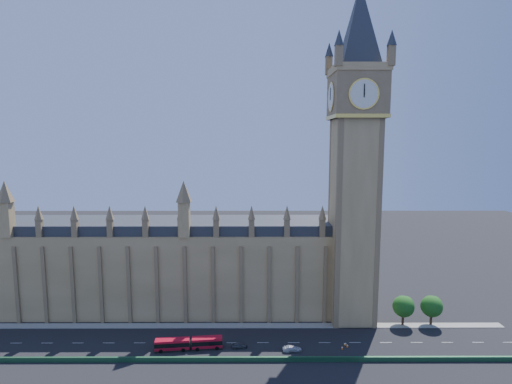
{
  "coord_description": "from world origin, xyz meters",
  "views": [
    {
      "loc": [
        9.88,
        -97.76,
        51.73
      ],
      "look_at": [
        10.24,
        10.0,
        38.19
      ],
      "focal_mm": 28.0,
      "sensor_mm": 36.0,
      "label": 1
    }
  ],
  "objects_px": {
    "car_grey": "(239,345)",
    "car_silver": "(291,349)",
    "red_bus": "(189,344)",
    "car_white": "(293,349)"
  },
  "relations": [
    {
      "from": "car_grey",
      "to": "car_silver",
      "type": "distance_m",
      "value": 13.14
    },
    {
      "from": "red_bus",
      "to": "car_silver",
      "type": "xyz_separation_m",
      "value": [
        25.6,
        -1.18,
        -0.82
      ]
    },
    {
      "from": "car_silver",
      "to": "car_white",
      "type": "height_order",
      "value": "car_silver"
    },
    {
      "from": "car_silver",
      "to": "car_white",
      "type": "bearing_deg",
      "value": -86.65
    },
    {
      "from": "car_grey",
      "to": "car_white",
      "type": "bearing_deg",
      "value": -100.76
    },
    {
      "from": "car_grey",
      "to": "car_white",
      "type": "height_order",
      "value": "car_grey"
    },
    {
      "from": "red_bus",
      "to": "car_grey",
      "type": "xyz_separation_m",
      "value": [
        12.59,
        0.64,
        -0.85
      ]
    },
    {
      "from": "red_bus",
      "to": "car_grey",
      "type": "height_order",
      "value": "red_bus"
    },
    {
      "from": "car_grey",
      "to": "car_silver",
      "type": "xyz_separation_m",
      "value": [
        13.01,
        -1.82,
        0.03
      ]
    },
    {
      "from": "car_grey",
      "to": "car_white",
      "type": "distance_m",
      "value": 13.62
    }
  ]
}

